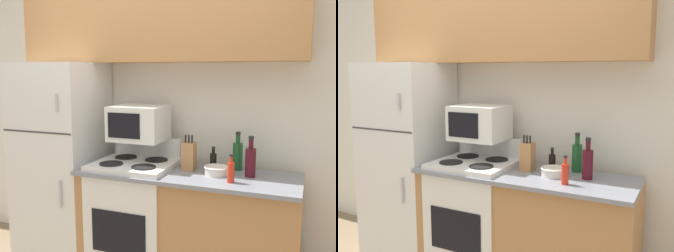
% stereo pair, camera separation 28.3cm
% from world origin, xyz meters
% --- Properties ---
extents(wall_back, '(8.00, 0.05, 2.55)m').
position_xyz_m(wall_back, '(0.00, 0.66, 1.27)').
color(wall_back, silver).
rests_on(wall_back, ground_plane).
extents(lower_cabinets, '(1.68, 0.61, 0.89)m').
position_xyz_m(lower_cabinets, '(0.34, 0.28, 0.45)').
color(lower_cabinets, '#B27A47').
rests_on(lower_cabinets, ground_plane).
extents(refrigerator, '(0.69, 0.65, 1.72)m').
position_xyz_m(refrigerator, '(-0.84, 0.31, 0.86)').
color(refrigerator, white).
rests_on(refrigerator, ground_plane).
extents(upper_cabinets, '(2.36, 0.32, 0.65)m').
position_xyz_m(upper_cabinets, '(0.00, 0.48, 2.05)').
color(upper_cabinets, '#B27A47').
rests_on(upper_cabinets, refrigerator).
extents(stove, '(0.62, 0.59, 1.09)m').
position_xyz_m(stove, '(-0.10, 0.27, 0.48)').
color(stove, white).
rests_on(stove, ground_plane).
extents(microwave, '(0.43, 0.37, 0.28)m').
position_xyz_m(microwave, '(-0.10, 0.36, 1.24)').
color(microwave, white).
rests_on(microwave, stove).
extents(knife_block, '(0.09, 0.10, 0.28)m').
position_xyz_m(knife_block, '(0.34, 0.34, 1.00)').
color(knife_block, '#B27A47').
rests_on(knife_block, lower_cabinets).
extents(bowl, '(0.19, 0.19, 0.06)m').
position_xyz_m(bowl, '(0.57, 0.28, 0.92)').
color(bowl, silver).
rests_on(bowl, lower_cabinets).
extents(bottle_wine_green, '(0.08, 0.08, 0.30)m').
position_xyz_m(bottle_wine_green, '(0.69, 0.48, 1.01)').
color(bottle_wine_green, '#194C23').
rests_on(bottle_wine_green, lower_cabinets).
extents(bottle_wine_red, '(0.08, 0.08, 0.30)m').
position_xyz_m(bottle_wine_red, '(0.81, 0.32, 1.01)').
color(bottle_wine_red, '#470F19').
rests_on(bottle_wine_red, lower_cabinets).
extents(bottle_hot_sauce, '(0.05, 0.05, 0.20)m').
position_xyz_m(bottle_hot_sauce, '(0.71, 0.13, 0.97)').
color(bottle_hot_sauce, red).
rests_on(bottle_hot_sauce, lower_cabinets).
extents(bottle_soy_sauce, '(0.05, 0.05, 0.18)m').
position_xyz_m(bottle_soy_sauce, '(0.51, 0.42, 0.96)').
color(bottle_soy_sauce, black).
rests_on(bottle_soy_sauce, lower_cabinets).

